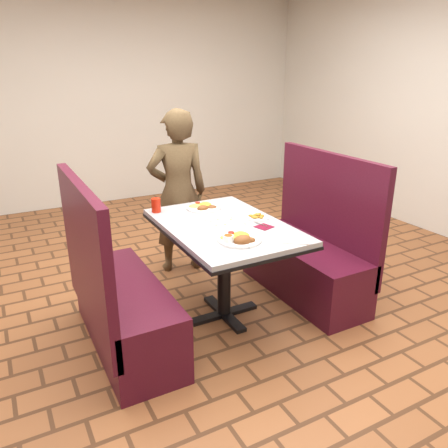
{
  "coord_description": "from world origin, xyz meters",
  "views": [
    {
      "loc": [
        -1.39,
        -2.59,
        1.8
      ],
      "look_at": [
        0.0,
        0.0,
        0.75
      ],
      "focal_mm": 35.0,
      "sensor_mm": 36.0,
      "label": 1
    }
  ],
  "objects_px": {
    "booth_bench_left": "(119,302)",
    "near_dinner_plate": "(239,237)",
    "booth_bench_right": "(309,256)",
    "far_dinner_plate": "(203,206)",
    "diner_person": "(178,192)",
    "red_tumbler": "(156,205)",
    "plantain_plate": "(257,217)",
    "dining_table": "(224,236)"
  },
  "relations": [
    {
      "from": "booth_bench_left",
      "to": "booth_bench_right",
      "type": "xyz_separation_m",
      "value": [
        1.6,
        0.0,
        0.0
      ]
    },
    {
      "from": "booth_bench_right",
      "to": "plantain_plate",
      "type": "relative_size",
      "value": 6.94
    },
    {
      "from": "dining_table",
      "to": "booth_bench_right",
      "type": "relative_size",
      "value": 1.01
    },
    {
      "from": "booth_bench_right",
      "to": "far_dinner_plate",
      "type": "relative_size",
      "value": 4.47
    },
    {
      "from": "near_dinner_plate",
      "to": "far_dinner_plate",
      "type": "relative_size",
      "value": 1.05
    },
    {
      "from": "near_dinner_plate",
      "to": "diner_person",
      "type": "bearing_deg",
      "value": 85.01
    },
    {
      "from": "near_dinner_plate",
      "to": "plantain_plate",
      "type": "height_order",
      "value": "near_dinner_plate"
    },
    {
      "from": "booth_bench_left",
      "to": "plantain_plate",
      "type": "xyz_separation_m",
      "value": [
        1.07,
        -0.01,
        0.43
      ]
    },
    {
      "from": "diner_person",
      "to": "red_tumbler",
      "type": "distance_m",
      "value": 0.6
    },
    {
      "from": "dining_table",
      "to": "diner_person",
      "type": "relative_size",
      "value": 0.82
    },
    {
      "from": "booth_bench_left",
      "to": "dining_table",
      "type": "bearing_deg",
      "value": 0.0
    },
    {
      "from": "booth_bench_left",
      "to": "red_tumbler",
      "type": "height_order",
      "value": "booth_bench_left"
    },
    {
      "from": "diner_person",
      "to": "far_dinner_plate",
      "type": "relative_size",
      "value": 5.54
    },
    {
      "from": "near_dinner_plate",
      "to": "red_tumbler",
      "type": "bearing_deg",
      "value": 107.34
    },
    {
      "from": "diner_person",
      "to": "red_tumbler",
      "type": "xyz_separation_m",
      "value": [
        -0.37,
        -0.46,
        0.06
      ]
    },
    {
      "from": "near_dinner_plate",
      "to": "far_dinner_plate",
      "type": "bearing_deg",
      "value": 82.45
    },
    {
      "from": "dining_table",
      "to": "near_dinner_plate",
      "type": "bearing_deg",
      "value": -101.86
    },
    {
      "from": "far_dinner_plate",
      "to": "red_tumbler",
      "type": "bearing_deg",
      "value": 164.54
    },
    {
      "from": "diner_person",
      "to": "near_dinner_plate",
      "type": "bearing_deg",
      "value": 95.64
    },
    {
      "from": "plantain_plate",
      "to": "far_dinner_plate",
      "type": "bearing_deg",
      "value": 121.85
    },
    {
      "from": "diner_person",
      "to": "red_tumbler",
      "type": "bearing_deg",
      "value": 61.73
    },
    {
      "from": "diner_person",
      "to": "far_dinner_plate",
      "type": "bearing_deg",
      "value": 99.01
    },
    {
      "from": "booth_bench_left",
      "to": "near_dinner_plate",
      "type": "distance_m",
      "value": 0.92
    },
    {
      "from": "dining_table",
      "to": "diner_person",
      "type": "height_order",
      "value": "diner_person"
    },
    {
      "from": "booth_bench_left",
      "to": "booth_bench_right",
      "type": "height_order",
      "value": "same"
    },
    {
      "from": "booth_bench_left",
      "to": "far_dinner_plate",
      "type": "xyz_separation_m",
      "value": [
        0.82,
        0.4,
        0.45
      ]
    },
    {
      "from": "booth_bench_left",
      "to": "plantain_plate",
      "type": "relative_size",
      "value": 6.94
    },
    {
      "from": "diner_person",
      "to": "plantain_plate",
      "type": "distance_m",
      "value": 0.99
    },
    {
      "from": "diner_person",
      "to": "near_dinner_plate",
      "type": "distance_m",
      "value": 1.3
    },
    {
      "from": "booth_bench_right",
      "to": "diner_person",
      "type": "height_order",
      "value": "diner_person"
    },
    {
      "from": "dining_table",
      "to": "plantain_plate",
      "type": "bearing_deg",
      "value": -1.29
    },
    {
      "from": "dining_table",
      "to": "red_tumbler",
      "type": "bearing_deg",
      "value": 123.71
    },
    {
      "from": "red_tumbler",
      "to": "plantain_plate",
      "type": "bearing_deg",
      "value": -39.55
    },
    {
      "from": "plantain_plate",
      "to": "dining_table",
      "type": "bearing_deg",
      "value": 178.71
    },
    {
      "from": "dining_table",
      "to": "booth_bench_right",
      "type": "distance_m",
      "value": 0.86
    },
    {
      "from": "booth_bench_left",
      "to": "near_dinner_plate",
      "type": "relative_size",
      "value": 4.24
    },
    {
      "from": "booth_bench_right",
      "to": "near_dinner_plate",
      "type": "distance_m",
      "value": 1.04
    },
    {
      "from": "near_dinner_plate",
      "to": "far_dinner_plate",
      "type": "height_order",
      "value": "near_dinner_plate"
    },
    {
      "from": "dining_table",
      "to": "plantain_plate",
      "type": "xyz_separation_m",
      "value": [
        0.28,
        -0.01,
        0.11
      ]
    },
    {
      "from": "diner_person",
      "to": "near_dinner_plate",
      "type": "relative_size",
      "value": 5.25
    },
    {
      "from": "diner_person",
      "to": "near_dinner_plate",
      "type": "xyz_separation_m",
      "value": [
        -0.11,
        -1.29,
        0.04
      ]
    },
    {
      "from": "booth_bench_left",
      "to": "red_tumbler",
      "type": "bearing_deg",
      "value": 46.55
    }
  ]
}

